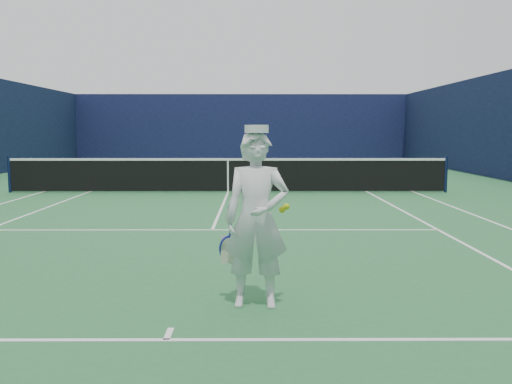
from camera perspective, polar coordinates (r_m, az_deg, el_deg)
ground at (r=16.75m, az=-2.81°, el=-0.04°), size 80.00×80.00×0.00m
court_markings at (r=16.75m, az=-2.81°, el=-0.03°), size 11.03×23.83×0.01m
windscreen_fence at (r=16.65m, az=-2.85°, el=6.82°), size 20.12×36.12×4.00m
tennis_net at (r=16.70m, az=-2.82°, el=1.85°), size 12.88×0.09×1.07m
tennis_player at (r=5.81m, az=0.05°, el=-2.70°), size 0.76×0.50×1.86m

